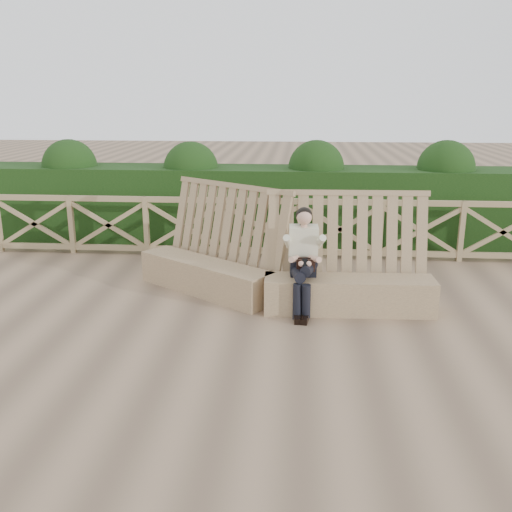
{
  "coord_description": "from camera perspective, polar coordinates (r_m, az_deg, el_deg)",
  "views": [
    {
      "loc": [
        0.7,
        -6.63,
        2.91
      ],
      "look_at": [
        0.15,
        0.4,
        0.9
      ],
      "focal_mm": 40.0,
      "sensor_mm": 36.0,
      "label": 1
    }
  ],
  "objects": [
    {
      "name": "ground",
      "position": [
        7.28,
        -1.42,
        -7.68
      ],
      "size": [
        60.0,
        60.0,
        0.0
      ],
      "primitive_type": "plane",
      "color": "brown",
      "rests_on": "ground"
    },
    {
      "name": "hedge",
      "position": [
        11.56,
        0.94,
        5.14
      ],
      "size": [
        12.0,
        1.2,
        1.5
      ],
      "primitive_type": "cube",
      "color": "black",
      "rests_on": "ground"
    },
    {
      "name": "bench",
      "position": [
        8.28,
        1.97,
        -1.69
      ],
      "size": [
        4.36,
        2.01,
        1.62
      ],
      "rotation": [
        0.0,
        0.0,
        -0.23
      ],
      "color": "#7F6248",
      "rests_on": "ground"
    },
    {
      "name": "woman",
      "position": [
        7.79,
        4.75,
        -0.02
      ],
      "size": [
        0.41,
        0.86,
        1.44
      ],
      "rotation": [
        0.0,
        0.0,
        0.06
      ],
      "color": "black",
      "rests_on": "ground"
    },
    {
      "name": "guardrail",
      "position": [
        10.42,
        0.52,
        2.85
      ],
      "size": [
        10.1,
        0.09,
        1.1
      ],
      "color": "#88754F",
      "rests_on": "ground"
    }
  ]
}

